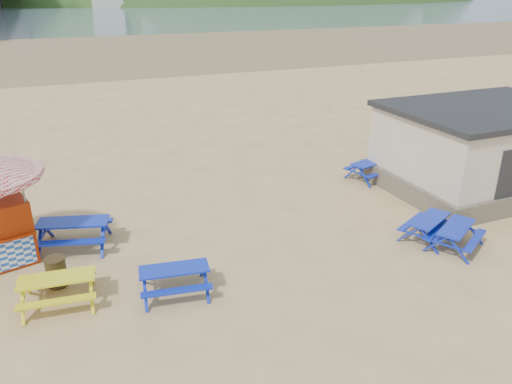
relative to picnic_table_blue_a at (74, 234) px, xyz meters
name	(u,v)px	position (x,y,z in m)	size (l,w,h in m)	color
ground	(237,246)	(4.48, -1.85, -0.43)	(400.00, 400.00, 0.00)	tan
wet_sand	(80,48)	(4.48, 53.15, -0.42)	(400.00, 400.00, 0.00)	brown
sea	(49,9)	(4.48, 168.15, -0.42)	(400.00, 400.00, 0.00)	#445561
picnic_table_blue_a	(74,234)	(0.00, 0.00, 0.00)	(2.42, 2.16, 0.86)	#163EA7
picnic_table_blue_c	(371,170)	(11.49, 1.36, -0.06)	(2.07, 1.82, 0.74)	#163EA7
picnic_table_blue_d	(175,281)	(2.16, -3.53, -0.06)	(1.93, 1.65, 0.73)	#163EA7
picnic_table_blue_e	(429,229)	(10.11, -3.68, -0.08)	(2.08, 1.93, 0.70)	#163EA7
picnic_table_blue_f	(455,237)	(10.43, -4.43, -0.07)	(2.15, 2.03, 0.71)	#163EA7
picnic_table_yellow	(58,290)	(-0.58, -2.88, -0.05)	(1.93, 1.62, 0.75)	gold
litter_bin	(56,272)	(-0.59, -2.00, -0.02)	(0.55, 0.55, 0.81)	#352B15
amenity_block	(484,147)	(14.98, -0.85, 1.14)	(7.40, 5.40, 3.15)	#665B4C
headland_town	(243,22)	(94.48, 227.83, -10.34)	(264.00, 144.00, 108.00)	#2D4C1E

